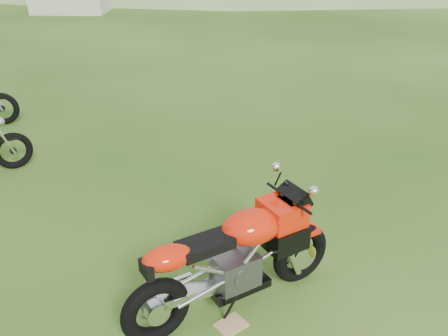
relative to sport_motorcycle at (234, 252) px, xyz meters
name	(u,v)px	position (x,y,z in m)	size (l,w,h in m)	color
ground	(267,248)	(0.75, 0.73, -0.65)	(120.00, 120.00, 0.00)	#213E0D
sport_motorcycle	(234,252)	(0.00, 0.00, 0.00)	(2.17, 0.54, 1.30)	red
plywood_board	(231,325)	(-0.13, -0.24, -0.64)	(0.27, 0.22, 0.02)	tan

